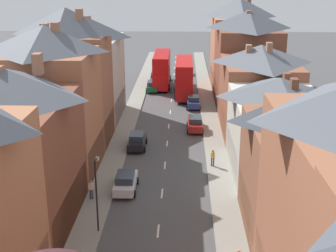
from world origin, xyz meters
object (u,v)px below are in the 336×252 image
object	(u,v)px
car_near_silver	(126,182)
car_parked_left_a	(184,69)
car_mid_black	(137,140)
pedestrian_mid_left	(91,189)
double_decker_bus_mid_street	(184,77)
car_parked_right_a	(195,123)
car_near_blue	(193,102)
pedestrian_mid_right	(213,157)
car_mid_white	(157,71)
double_decker_bus_lead	(162,69)
street_lamp	(97,191)
car_parked_left_b	(152,86)

from	to	relation	value
car_near_silver	car_parked_left_a	xyz separation A→B (m)	(4.90, 48.14, -0.02)
car_mid_black	pedestrian_mid_left	xyz separation A→B (m)	(-2.57, -12.02, 0.19)
double_decker_bus_mid_street	pedestrian_mid_left	xyz separation A→B (m)	(-7.47, -34.32, -1.78)
double_decker_bus_mid_street	pedestrian_mid_left	distance (m)	35.17
car_parked_right_a	car_parked_left_a	bearing A→B (deg)	92.33
car_near_blue	car_parked_right_a	distance (m)	9.55
double_decker_bus_mid_street	pedestrian_mid_right	bearing A→B (deg)	-84.19
car_mid_white	double_decker_bus_lead	bearing A→B (deg)	-80.53
car_near_silver	street_lamp	distance (m)	7.15
double_decker_bus_mid_street	car_mid_white	bearing A→B (deg)	109.50
car_parked_left_b	street_lamp	bearing A→B (deg)	-91.59
car_parked_left_b	car_mid_white	world-z (taller)	car_mid_white
car_parked_left_a	pedestrian_mid_right	xyz separation A→B (m)	(2.76, -42.86, 0.24)
car_near_blue	car_parked_left_a	distance (m)	22.49
car_mid_white	street_lamp	size ratio (longest dim) A/B	0.75
car_near_blue	car_mid_white	world-z (taller)	car_near_blue
car_parked_left_a	car_parked_left_b	bearing A→B (deg)	-110.29
street_lamp	car_near_silver	bearing A→B (deg)	80.16
car_parked_right_a	pedestrian_mid_right	distance (m)	10.95
car_parked_right_a	car_parked_left_b	world-z (taller)	car_parked_right_a
double_decker_bus_mid_street	car_parked_right_a	distance (m)	16.48
double_decker_bus_lead	car_parked_left_a	distance (m)	10.47
car_near_blue	pedestrian_mid_right	world-z (taller)	pedestrian_mid_right
car_parked_left_a	car_parked_right_a	world-z (taller)	car_parked_right_a
car_parked_left_a	street_lamp	bearing A→B (deg)	-96.30
double_decker_bus_lead	car_near_blue	bearing A→B (deg)	-69.07
car_parked_right_a	street_lamp	size ratio (longest dim) A/B	0.76
car_mid_white	street_lamp	world-z (taller)	street_lamp
pedestrian_mid_left	car_parked_left_a	bearing A→B (deg)	81.50
double_decker_bus_mid_street	car_parked_left_a	world-z (taller)	double_decker_bus_mid_street
car_parked_left_a	car_mid_white	bearing A→B (deg)	-159.05
car_near_silver	car_mid_black	world-z (taller)	car_mid_black
pedestrian_mid_left	street_lamp	xyz separation A→B (m)	(1.42, -4.76, 2.21)
double_decker_bus_mid_street	car_near_blue	world-z (taller)	double_decker_bus_mid_street
car_parked_right_a	car_mid_black	distance (m)	8.62
car_parked_left_a	double_decker_bus_lead	bearing A→B (deg)	-110.57
double_decker_bus_mid_street	street_lamp	xyz separation A→B (m)	(-6.04, -39.08, 0.43)
double_decker_bus_lead	double_decker_bus_mid_street	xyz separation A→B (m)	(3.60, -6.07, 0.00)
car_mid_white	pedestrian_mid_left	distance (m)	48.21
car_near_blue	car_near_silver	distance (m)	26.43
pedestrian_mid_right	car_near_blue	bearing A→B (deg)	94.08
car_parked_left_b	car_near_blue	bearing A→B (deg)	-56.01
car_parked_left_b	double_decker_bus_mid_street	bearing A→B (deg)	-26.44
car_parked_left_a	street_lamp	xyz separation A→B (m)	(-6.05, -54.77, 2.44)
double_decker_bus_mid_street	pedestrian_mid_left	bearing A→B (deg)	-102.27
car_mid_white	pedestrian_mid_right	world-z (taller)	pedestrian_mid_right
car_mid_black	car_parked_left_a	bearing A→B (deg)	82.65
car_near_blue	car_parked_left_a	xyz separation A→B (m)	(-1.30, 22.45, -0.06)
car_mid_black	car_mid_white	world-z (taller)	car_mid_black
car_mid_black	pedestrian_mid_right	size ratio (longest dim) A/B	2.65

